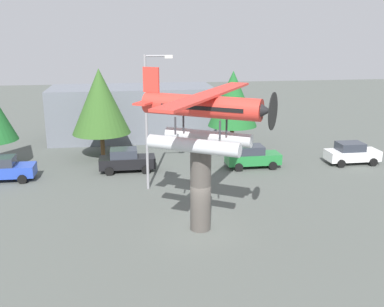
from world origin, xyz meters
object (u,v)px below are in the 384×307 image
(streetlight_primary, at_px, (149,114))
(storefront_building, at_px, (132,112))
(car_near_blue, at_px, (3,169))
(tree_east, at_px, (100,101))
(tree_center_back, at_px, (233,99))
(car_distant_white, at_px, (352,153))
(floatplane_monument, at_px, (203,116))
(car_mid_black, at_px, (126,160))
(display_pedestal, at_px, (201,189))
(car_far_green, at_px, (252,156))

(streetlight_primary, distance_m, storefront_building, 15.49)
(car_near_blue, bearing_deg, streetlight_primary, -17.66)
(tree_east, xyz_separation_m, tree_center_back, (11.33, 0.66, -0.13))
(car_near_blue, bearing_deg, car_distant_white, 0.39)
(floatplane_monument, distance_m, car_mid_black, 12.84)
(display_pedestal, relative_size, car_mid_black, 1.08)
(car_distant_white, height_order, tree_east, tree_east)
(tree_east, bearing_deg, display_pedestal, -69.09)
(tree_center_back, bearing_deg, floatplane_monument, -108.96)
(car_near_blue, xyz_separation_m, car_far_green, (18.41, 0.44, 0.00))
(car_far_green, bearing_deg, display_pedestal, -119.43)
(car_far_green, xyz_separation_m, streetlight_primary, (-8.15, -3.70, 4.23))
(car_far_green, bearing_deg, car_mid_black, 177.21)
(display_pedestal, height_order, storefront_building, storefront_building)
(display_pedestal, bearing_deg, tree_east, 110.91)
(car_far_green, height_order, storefront_building, storefront_building)
(storefront_building, xyz_separation_m, tree_center_back, (8.63, -6.22, 2.09))
(storefront_building, bearing_deg, floatplane_monument, -81.79)
(car_mid_black, bearing_deg, tree_center_back, 27.35)
(display_pedestal, height_order, tree_center_back, tree_center_back)
(tree_east, distance_m, tree_center_back, 11.35)
(floatplane_monument, xyz_separation_m, streetlight_primary, (-2.37, 6.81, -1.10))
(tree_center_back, bearing_deg, display_pedestal, -109.40)
(floatplane_monument, distance_m, tree_center_back, 16.83)
(tree_center_back, bearing_deg, car_distant_white, -33.25)
(floatplane_monument, height_order, car_distant_white, floatplane_monument)
(streetlight_primary, bearing_deg, car_near_blue, 162.34)
(display_pedestal, xyz_separation_m, floatplane_monument, (0.11, -0.07, 3.94))
(floatplane_monument, relative_size, car_mid_black, 2.24)
(car_mid_black, distance_m, streetlight_primary, 6.15)
(tree_center_back, bearing_deg, car_near_blue, -162.30)
(streetlight_primary, bearing_deg, tree_east, 112.79)
(storefront_building, height_order, tree_center_back, tree_center_back)
(car_distant_white, distance_m, storefront_building, 20.89)
(floatplane_monument, height_order, streetlight_primary, streetlight_primary)
(car_mid_black, relative_size, streetlight_primary, 0.47)
(floatplane_monument, bearing_deg, display_pedestal, -180.00)
(display_pedestal, relative_size, car_near_blue, 1.08)
(streetlight_primary, relative_size, tree_center_back, 1.27)
(car_near_blue, distance_m, car_far_green, 18.42)
(streetlight_primary, height_order, storefront_building, streetlight_primary)
(floatplane_monument, xyz_separation_m, tree_east, (-5.89, 15.19, -1.45))
(floatplane_monument, bearing_deg, car_distant_white, 68.13)
(display_pedestal, height_order, streetlight_primary, streetlight_primary)
(car_far_green, distance_m, tree_east, 13.16)
(car_distant_white, xyz_separation_m, tree_east, (-19.85, 4.93, 3.88))
(car_far_green, distance_m, tree_center_back, 6.53)
(tree_center_back, bearing_deg, car_mid_black, -152.65)
(floatplane_monument, relative_size, car_distant_white, 2.24)
(car_near_blue, distance_m, car_mid_black, 8.73)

